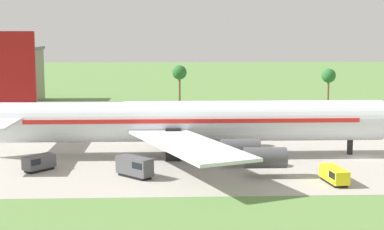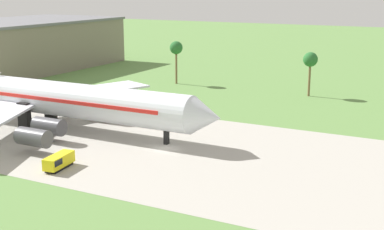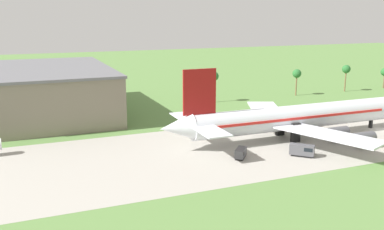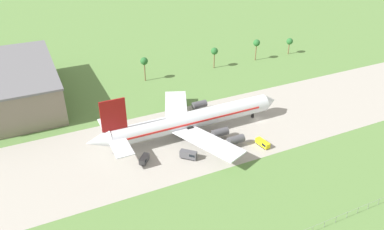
{
  "view_description": "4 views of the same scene",
  "coord_description": "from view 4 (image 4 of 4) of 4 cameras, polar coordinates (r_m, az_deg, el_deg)",
  "views": [
    {
      "loc": [
        -31.1,
        -91.97,
        20.14
      ],
      "look_at": [
        -27.22,
        2.27,
        6.75
      ],
      "focal_mm": 55.0,
      "sensor_mm": 36.0,
      "label": 1
    },
    {
      "loc": [
        43.83,
        -74.41,
        26.69
      ],
      "look_at": [
        3.92,
        2.27,
        5.75
      ],
      "focal_mm": 50.0,
      "sensor_mm": 36.0,
      "label": 2
    },
    {
      "loc": [
        -96.37,
        -91.67,
        32.99
      ],
      "look_at": [
        -58.36,
        2.27,
        9.04
      ],
      "focal_mm": 40.0,
      "sensor_mm": 36.0,
      "label": 3
    },
    {
      "loc": [
        -78.4,
        -104.76,
        75.46
      ],
      "look_at": [
        -26.59,
        5.0,
        6.0
      ],
      "focal_mm": 35.0,
      "sensor_mm": 36.0,
      "label": 4
    }
  ],
  "objects": [
    {
      "name": "baggage_tug",
      "position": [
        134.74,
        10.77,
        -4.28
      ],
      "size": [
        2.74,
        5.95,
        2.15
      ],
      "color": "black",
      "rests_on": "ground_plane"
    },
    {
      "name": "terminal_building",
      "position": [
        176.11,
        -25.89,
        4.12
      ],
      "size": [
        36.72,
        61.2,
        15.85
      ],
      "color": "slate",
      "rests_on": "ground_plane"
    },
    {
      "name": "catering_van",
      "position": [
        125.57,
        -7.31,
        -6.72
      ],
      "size": [
        4.6,
        4.9,
        2.33
      ],
      "color": "black",
      "rests_on": "ground_plane"
    },
    {
      "name": "taxiway_strip",
      "position": [
        151.04,
        9.98,
        -0.69
      ],
      "size": [
        320.0,
        44.0,
        0.02
      ],
      "color": "#A8A399",
      "rests_on": "ground_plane"
    },
    {
      "name": "jet_airliner",
      "position": [
        137.15,
        -0.25,
        -0.8
      ],
      "size": [
        75.78,
        55.18,
        20.24
      ],
      "color": "silver",
      "rests_on": "ground_plane"
    },
    {
      "name": "ground_plane",
      "position": [
        151.05,
        9.98,
        -0.69
      ],
      "size": [
        600.0,
        600.0,
        0.0
      ],
      "primitive_type": "plane",
      "color": "#5B8442"
    },
    {
      "name": "palm_tree_row",
      "position": [
        197.83,
        5.71,
        9.96
      ],
      "size": [
        89.05,
        3.6,
        11.88
      ],
      "color": "brown",
      "rests_on": "ground_plane"
    },
    {
      "name": "fuel_truck",
      "position": [
        126.19,
        -0.48,
        -6.08
      ],
      "size": [
        5.5,
        5.41,
        2.89
      ],
      "color": "black",
      "rests_on": "ground_plane"
    },
    {
      "name": "perimeter_fence",
      "position": [
        118.75,
        25.34,
        -12.28
      ],
      "size": [
        80.1,
        0.1,
        2.1
      ],
      "color": "gray",
      "rests_on": "ground_plane"
    }
  ]
}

